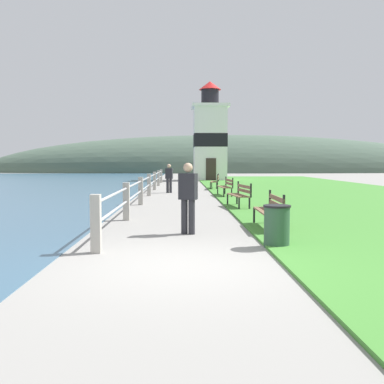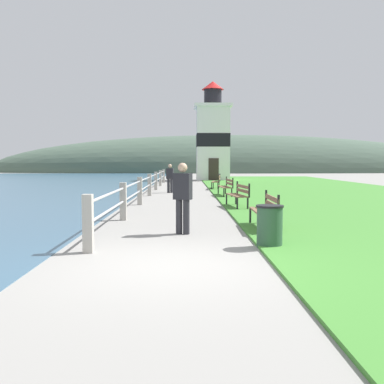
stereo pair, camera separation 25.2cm
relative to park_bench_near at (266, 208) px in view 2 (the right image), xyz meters
name	(u,v)px [view 2 (the right image)]	position (x,y,z in m)	size (l,w,h in m)	color
ground_plane	(170,265)	(-2.23, -3.59, -0.54)	(160.00, 160.00, 0.00)	gray
grass_verge	(322,192)	(5.43, 12.65, -0.51)	(12.00, 48.74, 0.06)	#428433
seawall_railing	(149,183)	(-3.79, 10.72, 0.09)	(0.18, 26.80, 1.09)	#A8A399
park_bench_near	(266,208)	(0.00, 0.00, 0.00)	(0.50, 1.73, 0.94)	brown
park_bench_midway	(239,193)	(-0.04, 5.03, 0.00)	(0.69, 1.80, 0.94)	brown
park_bench_far	(227,185)	(-0.01, 10.20, 0.00)	(0.60, 1.88, 0.94)	brown
park_bench_by_lighthouse	(217,181)	(-0.08, 15.62, 0.00)	(0.67, 1.65, 0.94)	brown
lighthouse	(213,138)	(0.45, 28.59, 3.32)	(3.34, 3.34, 8.94)	white
person_strolling	(183,196)	(-2.05, -0.56, 0.36)	(0.46, 0.36, 1.66)	#28282D
person_by_railing	(170,177)	(-2.85, 12.76, 0.31)	(0.42, 0.29, 1.56)	#28282D
trash_bin	(270,226)	(-0.33, -2.17, -0.11)	(0.54, 0.54, 0.84)	#2D5138
distant_hillside	(234,172)	(5.77, 58.90, -0.54)	(80.00, 16.00, 12.00)	#475B4C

